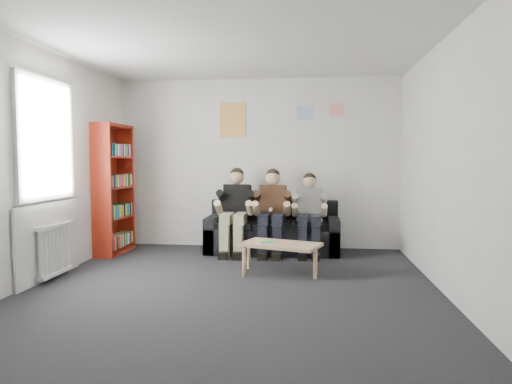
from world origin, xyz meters
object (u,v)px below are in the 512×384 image
person_left (235,212)px  person_middle (272,212)px  person_right (309,214)px  sofa (273,234)px  coffee_table (281,247)px  bookshelf (114,189)px

person_left → person_middle: person_left is taller
person_left → person_right: person_left is taller
sofa → person_right: person_right is taller
sofa → person_right: size_ratio=1.64×
coffee_table → person_left: bearing=123.4°
sofa → coffee_table: sofa is taller
coffee_table → person_middle: size_ratio=0.74×
person_left → coffee_table: bearing=-56.4°
bookshelf → coffee_table: bookshelf is taller
bookshelf → person_left: size_ratio=1.50×
bookshelf → person_left: bookshelf is taller
person_middle → person_right: 0.56m
sofa → person_left: (-0.56, -0.19, 0.35)m
sofa → person_middle: person_middle is taller
person_middle → bookshelf: bearing=-174.9°
bookshelf → coffee_table: bearing=-19.6°
sofa → bookshelf: (-2.36, -0.39, 0.69)m
coffee_table → bookshelf: bearing=159.6°
person_left → person_right: size_ratio=1.06×
person_left → person_right: (1.11, 0.00, -0.03)m
bookshelf → person_right: 2.94m
bookshelf → coffee_table: 2.81m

